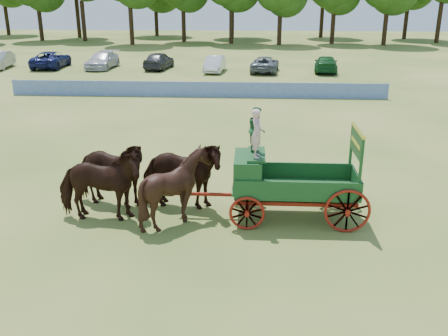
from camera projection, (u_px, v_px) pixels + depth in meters
The scene contains 8 objects.
ground at pixel (169, 200), 17.49m from camera, with size 160.00×160.00×0.00m, color #A99B4C.
horse_lead_left at pixel (100, 186), 15.51m from camera, with size 1.28×2.80×2.37m, color black.
horse_lead_right at pixel (109, 174), 16.55m from camera, with size 1.28×2.80×2.37m, color black.
horse_wheel_left at pixel (176, 187), 15.38m from camera, with size 1.91×2.15×2.37m, color black.
horse_wheel_right at pixel (181, 175), 16.42m from camera, with size 1.28×2.80×2.37m, color black.
farm_dray at pixel (273, 172), 15.63m from camera, with size 6.00×2.00×3.64m.
sponsor_banner at pixel (197, 89), 34.30m from camera, with size 26.00×0.08×1.05m, color #1F3FAA.
parked_cars at pixel (126, 61), 46.42m from camera, with size 37.87×6.95×1.60m.
Camera 1 is at (2.87, -15.97, 6.89)m, focal length 40.00 mm.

